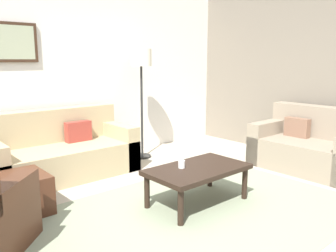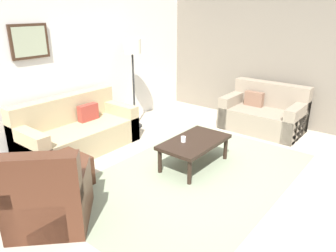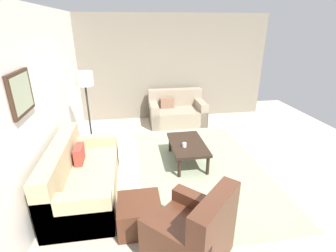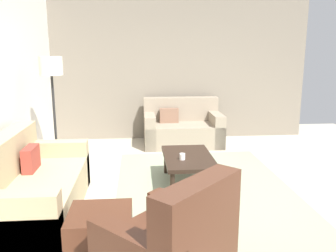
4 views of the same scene
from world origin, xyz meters
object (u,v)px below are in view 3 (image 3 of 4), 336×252
at_px(ottoman, 139,214).
at_px(coffee_table, 188,145).
at_px(lamp_standing, 85,88).
at_px(armchair_leather, 194,237).
at_px(cup, 184,145).
at_px(couch_loveseat, 176,112).
at_px(couch_main, 79,179).
at_px(framed_artwork, 21,93).

distance_m(ottoman, coffee_table, 1.86).
relative_size(ottoman, coffee_table, 0.51).
height_order(ottoman, lamp_standing, lamp_standing).
distance_m(armchair_leather, cup, 2.03).
xyz_separation_m(ottoman, coffee_table, (1.56, -1.01, 0.16)).
distance_m(couch_loveseat, coffee_table, 2.15).
distance_m(couch_main, cup, 1.90).
height_order(cup, framed_artwork, framed_artwork).
xyz_separation_m(ottoman, cup, (1.41, -0.91, 0.25)).
xyz_separation_m(couch_main, couch_loveseat, (2.88, -2.08, 0.00)).
bearing_deg(lamp_standing, armchair_leather, -152.68).
relative_size(couch_loveseat, coffee_table, 1.33).
bearing_deg(framed_artwork, lamp_standing, -14.78).
bearing_deg(lamp_standing, coffee_table, -109.07).
bearing_deg(couch_main, framed_artwork, 128.81).
bearing_deg(coffee_table, framed_artwork, 114.81).
distance_m(lamp_standing, framed_artwork, 1.81).
relative_size(ottoman, framed_artwork, 0.93).
bearing_deg(armchair_leather, framed_artwork, 60.49).
xyz_separation_m(couch_loveseat, coffee_table, (-2.14, 0.19, 0.06)).
distance_m(armchair_leather, coffee_table, 2.18).
height_order(couch_main, framed_artwork, framed_artwork).
xyz_separation_m(armchair_leather, ottoman, (0.58, 0.59, -0.11)).
xyz_separation_m(lamp_standing, framed_artwork, (-1.72, 0.45, 0.36)).
bearing_deg(coffee_table, ottoman, 147.00).
distance_m(couch_loveseat, armchair_leather, 4.33).
height_order(coffee_table, framed_artwork, framed_artwork).
distance_m(couch_main, framed_artwork, 1.57).
bearing_deg(couch_loveseat, coffee_table, 175.02).
bearing_deg(couch_main, coffee_table, -68.87).
height_order(armchair_leather, coffee_table, armchair_leather).
xyz_separation_m(armchair_leather, coffee_table, (2.14, -0.42, 0.05)).
bearing_deg(ottoman, coffee_table, -33.00).
relative_size(couch_main, lamp_standing, 1.13).
bearing_deg(framed_artwork, armchair_leather, -119.51).
height_order(ottoman, coffee_table, coffee_table).
xyz_separation_m(ottoman, framed_artwork, (0.49, 1.31, 1.57)).
distance_m(coffee_table, lamp_standing, 2.23).
distance_m(couch_main, lamp_standing, 1.77).
bearing_deg(armchair_leather, coffee_table, -11.22).
distance_m(couch_main, couch_loveseat, 3.55).
relative_size(couch_main, armchair_leather, 1.70).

